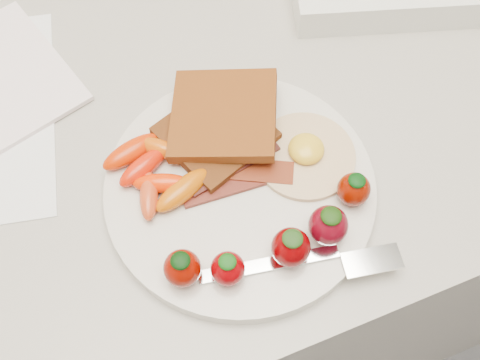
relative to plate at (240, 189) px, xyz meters
name	(u,v)px	position (x,y,z in m)	size (l,w,h in m)	color
counter	(205,247)	(-0.01, 0.13, -0.46)	(2.00, 0.60, 0.90)	gray
plate	(240,189)	(0.00, 0.00, 0.00)	(0.27, 0.27, 0.02)	beige
toast_lower	(216,134)	(0.00, 0.06, 0.02)	(0.10, 0.10, 0.01)	black
toast_upper	(224,115)	(0.01, 0.07, 0.03)	(0.11, 0.11, 0.01)	#512306
fried_egg	(305,154)	(0.07, 0.01, 0.01)	(0.11, 0.11, 0.02)	beige
bacon_strips	(235,172)	(0.00, 0.01, 0.01)	(0.12, 0.07, 0.01)	#390A05
baby_carrots	(155,172)	(-0.07, 0.04, 0.02)	(0.10, 0.10, 0.02)	red
strawberries	(281,239)	(0.01, -0.07, 0.03)	(0.21, 0.07, 0.05)	#6F0900
fork	(316,263)	(0.03, -0.10, 0.01)	(0.18, 0.07, 0.00)	white
notepad	(6,74)	(-0.19, 0.23, 0.00)	(0.12, 0.18, 0.01)	white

